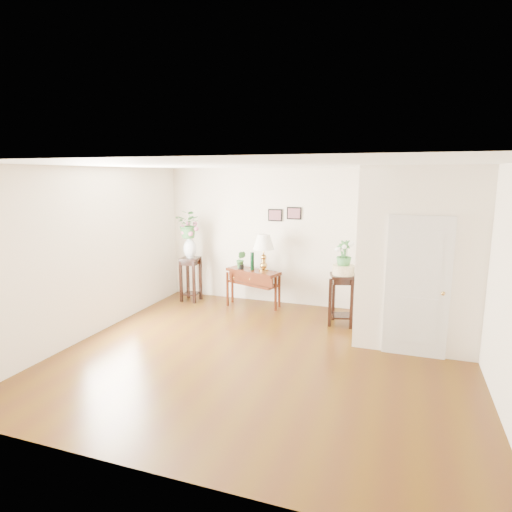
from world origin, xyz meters
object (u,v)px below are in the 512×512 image
at_px(table_lamp, 264,254).
at_px(plant_stand_b, 342,300).
at_px(plant_stand_a, 191,279).
at_px(console_table, 253,288).

bearing_deg(table_lamp, plant_stand_b, -16.48).
distance_m(table_lamp, plant_stand_a, 1.74).
relative_size(plant_stand_a, plant_stand_b, 1.02).
height_order(table_lamp, plant_stand_a, table_lamp).
bearing_deg(plant_stand_b, plant_stand_a, 172.41).
bearing_deg(console_table, table_lamp, 19.25).
height_order(plant_stand_a, plant_stand_b, plant_stand_a).
relative_size(console_table, plant_stand_b, 1.25).
height_order(console_table, table_lamp, table_lamp).
xyz_separation_m(table_lamp, plant_stand_b, (1.65, -0.49, -0.66)).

